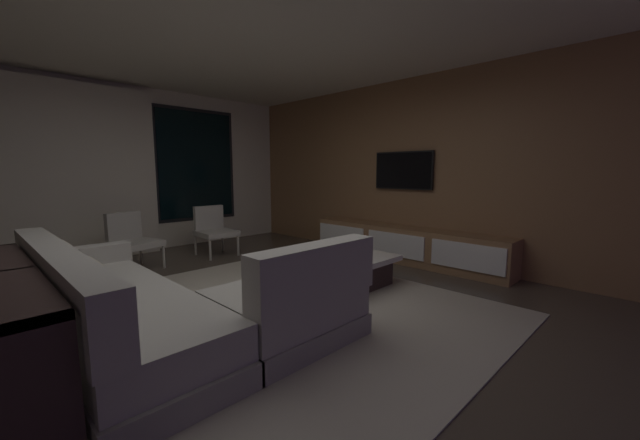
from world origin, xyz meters
The scene contains 13 objects.
floor centered at (0.00, 0.00, 0.00)m, with size 9.20×9.20×0.00m, color #473D33.
back_wall_with_window centered at (-0.06, 3.62, 1.34)m, with size 6.60×0.30×2.70m.
media_wall centered at (3.06, 0.00, 1.35)m, with size 0.12×7.80×2.70m.
ceiling centered at (0.00, 0.00, 2.70)m, with size 8.20×8.20×0.00m, color beige.
area_rug centered at (0.35, -0.10, 0.01)m, with size 3.20×3.80×0.01m, color #ADA391.
sectional_couch centered at (-0.83, -0.03, 0.29)m, with size 1.98×2.50×0.82m.
coffee_table centered at (1.20, 0.07, 0.19)m, with size 1.16×1.16×0.36m.
book_stack_on_coffee_table centered at (1.30, 0.15, 0.41)m, with size 0.30×0.21×0.11m.
accent_chair_near_window centered at (1.02, 2.52, 0.43)m, with size 0.56×0.57×0.78m.
accent_chair_by_curtain centered at (-0.23, 2.50, 0.43)m, with size 0.67×0.69×0.78m.
media_console centered at (2.77, 0.05, 0.25)m, with size 0.46×3.10×0.52m.
mounted_tv centered at (2.95, 0.25, 1.35)m, with size 0.05×0.98×0.57m.
console_table_behind_couch centered at (-1.74, 0.10, 0.41)m, with size 0.40×2.10×0.74m.
Camera 1 is at (-1.86, -2.76, 1.33)m, focal length 20.36 mm.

